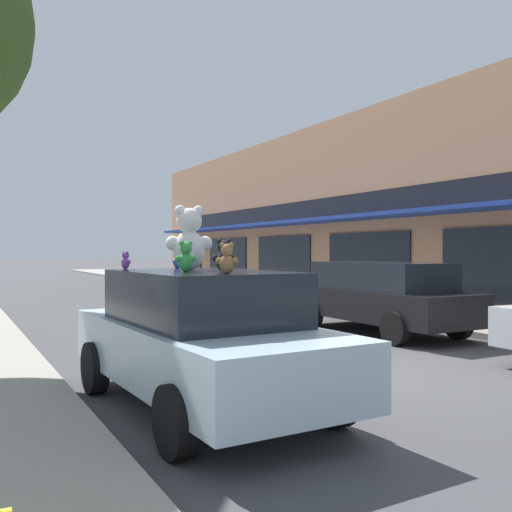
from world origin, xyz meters
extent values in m
plane|color=#424244|center=(0.00, 0.00, 0.00)|extent=(260.00, 260.00, 0.00)
cube|color=tan|center=(12.81, 11.71, 3.37)|extent=(10.88, 33.54, 6.73)
cube|color=navy|center=(6.64, 11.71, 2.89)|extent=(1.46, 28.17, 0.12)
cube|color=black|center=(7.32, 11.71, 3.44)|extent=(0.08, 26.83, 0.70)
cube|color=black|center=(7.33, 3.32, 1.40)|extent=(0.06, 4.25, 2.00)
cube|color=black|center=(7.33, 8.91, 1.40)|extent=(0.06, 4.25, 2.00)
cube|color=black|center=(7.33, 14.50, 1.40)|extent=(0.06, 4.25, 2.00)
cube|color=black|center=(7.33, 20.09, 1.40)|extent=(0.06, 4.25, 2.00)
cube|color=black|center=(7.33, 25.68, 1.40)|extent=(0.06, 4.25, 2.00)
cube|color=#ADC6D1|center=(-2.80, -0.61, 0.65)|extent=(1.91, 4.25, 0.65)
cube|color=black|center=(-2.80, -0.61, 1.26)|extent=(1.62, 2.36, 0.58)
cylinder|color=black|center=(-3.71, 0.65, 0.32)|extent=(0.23, 0.65, 0.64)
cylinder|color=black|center=(-2.01, 0.72, 0.32)|extent=(0.23, 0.65, 0.64)
cylinder|color=black|center=(-3.60, -1.94, 0.32)|extent=(0.23, 0.65, 0.64)
cylinder|color=black|center=(-1.90, -1.87, 0.32)|extent=(0.23, 0.65, 0.64)
ellipsoid|color=white|center=(-2.84, -0.33, 1.78)|extent=(0.43, 0.40, 0.47)
sphere|color=white|center=(-2.84, -0.33, 2.13)|extent=(0.37, 0.37, 0.30)
sphere|color=white|center=(-2.73, -0.36, 2.24)|extent=(0.16, 0.16, 0.12)
sphere|color=white|center=(-2.94, -0.30, 2.24)|extent=(0.16, 0.16, 0.12)
sphere|color=white|center=(-2.80, -0.21, 2.11)|extent=(0.14, 0.14, 0.11)
sphere|color=white|center=(-2.65, -0.36, 1.86)|extent=(0.21, 0.21, 0.17)
sphere|color=white|center=(-3.01, -0.25, 1.86)|extent=(0.21, 0.21, 0.17)
ellipsoid|color=black|center=(-2.70, -0.98, 1.66)|extent=(0.20, 0.19, 0.22)
sphere|color=black|center=(-2.70, -0.98, 1.82)|extent=(0.17, 0.17, 0.14)
sphere|color=black|center=(-2.65, -1.00, 1.87)|extent=(0.07, 0.07, 0.06)
sphere|color=black|center=(-2.75, -0.97, 1.87)|extent=(0.07, 0.07, 0.06)
sphere|color=#3A3A3D|center=(-2.68, -0.93, 1.81)|extent=(0.07, 0.07, 0.05)
sphere|color=black|center=(-2.61, -1.00, 1.70)|extent=(0.10, 0.10, 0.08)
sphere|color=black|center=(-2.78, -0.95, 1.70)|extent=(0.10, 0.10, 0.08)
ellipsoid|color=olive|center=(-2.91, -1.51, 1.64)|extent=(0.19, 0.18, 0.19)
sphere|color=olive|center=(-2.91, -1.51, 1.78)|extent=(0.17, 0.17, 0.12)
sphere|color=olive|center=(-2.88, -1.53, 1.83)|extent=(0.07, 0.07, 0.05)
sphere|color=olive|center=(-2.95, -1.49, 1.83)|extent=(0.07, 0.07, 0.05)
sphere|color=tan|center=(-2.89, -1.47, 1.78)|extent=(0.06, 0.06, 0.05)
sphere|color=olive|center=(-2.84, -1.54, 1.68)|extent=(0.10, 0.10, 0.07)
sphere|color=olive|center=(-2.97, -1.46, 1.68)|extent=(0.10, 0.10, 0.07)
ellipsoid|color=blue|center=(-2.75, 0.31, 1.61)|extent=(0.14, 0.13, 0.13)
sphere|color=blue|center=(-2.75, 0.31, 1.71)|extent=(0.12, 0.12, 0.09)
sphere|color=blue|center=(-2.72, 0.33, 1.75)|extent=(0.05, 0.05, 0.04)
sphere|color=blue|center=(-2.77, 0.29, 1.75)|extent=(0.05, 0.05, 0.04)
sphere|color=#548DFF|center=(-2.77, 0.34, 1.71)|extent=(0.05, 0.05, 0.03)
sphere|color=blue|center=(-2.71, 0.35, 1.64)|extent=(0.07, 0.07, 0.05)
sphere|color=blue|center=(-2.80, 0.29, 1.64)|extent=(0.07, 0.07, 0.05)
ellipsoid|color=purple|center=(-3.38, 0.41, 1.62)|extent=(0.12, 0.13, 0.14)
sphere|color=purple|center=(-3.38, 0.41, 1.72)|extent=(0.11, 0.11, 0.09)
sphere|color=purple|center=(-3.37, 0.38, 1.75)|extent=(0.05, 0.05, 0.04)
sphere|color=purple|center=(-3.40, 0.44, 1.75)|extent=(0.05, 0.05, 0.04)
sphere|color=#BA67ED|center=(-3.35, 0.42, 1.71)|extent=(0.04, 0.04, 0.03)
sphere|color=purple|center=(-3.36, 0.36, 1.64)|extent=(0.07, 0.07, 0.05)
sphere|color=purple|center=(-3.40, 0.46, 1.64)|extent=(0.07, 0.07, 0.05)
ellipsoid|color=green|center=(-3.09, -0.86, 1.65)|extent=(0.17, 0.15, 0.21)
sphere|color=green|center=(-3.09, -0.86, 1.80)|extent=(0.14, 0.14, 0.13)
sphere|color=green|center=(-3.04, -0.86, 1.85)|extent=(0.06, 0.06, 0.06)
sphere|color=green|center=(-3.13, -0.86, 1.85)|extent=(0.06, 0.06, 0.06)
sphere|color=#5ADA6D|center=(-3.09, -0.80, 1.80)|extent=(0.05, 0.05, 0.05)
sphere|color=green|center=(-3.00, -0.84, 1.69)|extent=(0.08, 0.08, 0.08)
sphere|color=green|center=(-3.17, -0.86, 1.69)|extent=(0.08, 0.08, 0.08)
cube|color=black|center=(2.84, 2.96, 0.64)|extent=(1.69, 4.45, 0.64)
cube|color=black|center=(2.84, 2.96, 1.24)|extent=(1.49, 3.12, 0.57)
cylinder|color=black|center=(2.01, 4.34, 0.32)|extent=(0.20, 0.64, 0.64)
cylinder|color=black|center=(3.67, 4.34, 0.32)|extent=(0.20, 0.64, 0.64)
cylinder|color=black|center=(2.01, 1.58, 0.32)|extent=(0.20, 0.64, 0.64)
cylinder|color=black|center=(3.67, 1.58, 0.32)|extent=(0.20, 0.64, 0.64)
camera|label=1|loc=(-5.29, -6.53, 1.77)|focal=40.00mm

